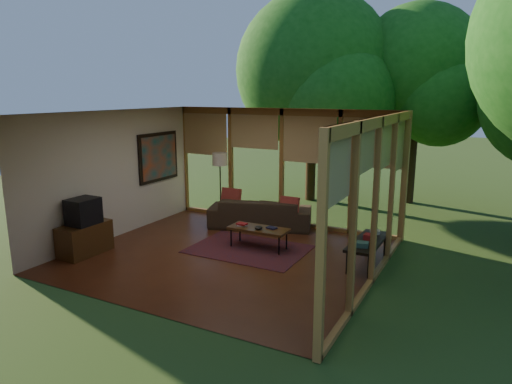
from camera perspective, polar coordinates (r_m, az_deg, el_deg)
The scene contains 25 objects.
floor at distance 8.81m, azimuth -3.68°, elevation -7.95°, with size 5.50×5.50×0.00m, color #5E2D18.
ceiling at distance 8.27m, azimuth -3.95°, elevation 9.88°, with size 5.50×5.50×0.00m, color silver.
wall_left at distance 10.12m, azimuth -17.23°, elevation 2.12°, with size 0.04×5.00×2.70m, color silver.
wall_front at distance 6.50m, azimuth -15.38°, elevation -3.31°, with size 5.50×0.04×2.70m, color silver.
window_wall_back at distance 10.61m, azimuth 3.24°, elevation 3.11°, with size 5.50×0.12×2.70m, color #A16D32.
window_wall_right at distance 7.41m, azimuth 14.66°, elevation -1.34°, with size 0.12×5.00×2.70m, color #A16D32.
tree_nw at distance 13.11m, azimuth 7.26°, elevation 14.81°, with size 4.31×4.31×5.79m.
tree_ne at distance 13.35m, azimuth 19.55°, elevation 14.24°, with size 3.44×3.44×5.38m.
rug at distance 9.13m, azimuth -0.95°, elevation -7.14°, with size 2.25×1.59×0.01m, color maroon.
sofa at distance 10.51m, azimuth 0.54°, elevation -2.60°, with size 2.31×0.90×0.68m, color #37291B.
pillow_left at distance 10.76m, azimuth -3.14°, elevation -0.79°, with size 0.46×0.15×0.46m, color maroon.
pillow_right at distance 10.10m, azimuth 4.20°, elevation -1.81°, with size 0.41×0.14×0.41m, color maroon.
ct_book_lower at distance 9.18m, azimuth -1.76°, elevation -4.20°, with size 0.18×0.14×0.03m, color #AAA29A.
ct_book_upper at distance 9.17m, azimuth -1.76°, elevation -4.01°, with size 0.19×0.15×0.03m, color maroon.
ct_book_side at distance 9.02m, azimuth 1.98°, elevation -4.49°, with size 0.19×0.14×0.03m, color black.
ct_bowl at distance 8.94m, azimuth 0.32°, elevation -4.49°, with size 0.16×0.16×0.07m, color black.
media_cabinet at distance 9.39m, azimuth -20.61°, elevation -5.51°, with size 0.50×1.00×0.60m, color #4D2F15.
television at distance 9.23m, azimuth -20.78°, elevation -2.27°, with size 0.45×0.55×0.50m, color black.
console_book_a at distance 8.10m, azimuth 12.56°, elevation -6.33°, with size 0.24×0.18×0.09m, color #345C54.
console_book_b at distance 8.51m, azimuth 13.37°, elevation -5.40°, with size 0.23×0.17×0.10m, color maroon.
console_book_c at distance 8.89m, azimuth 14.01°, elevation -4.80°, with size 0.23×0.17×0.06m, color #AAA29A.
floor_lamp at distance 10.91m, azimuth -4.53°, elevation 3.64°, with size 0.36×0.36×1.65m.
coffee_table at distance 9.07m, azimuth 0.33°, elevation -4.70°, with size 1.20×0.50×0.43m.
side_console at distance 8.50m, azimuth 13.25°, elevation -6.11°, with size 0.60×1.40×0.46m.
wall_painting at distance 11.09m, azimuth -12.08°, elevation 4.30°, with size 0.06×1.35×1.15m.
Camera 1 is at (4.32, -7.04, 3.06)m, focal length 32.00 mm.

